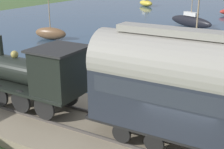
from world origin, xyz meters
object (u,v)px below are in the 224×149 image
(sailboat_navy, at_px, (193,64))
(sailboat_yellow, at_px, (146,3))
(steam_locomotive, at_px, (39,73))
(sailboat_black, at_px, (191,21))
(rowboat_off_pier, at_px, (118,61))
(sailboat_brown, at_px, (51,33))

(sailboat_navy, height_order, sailboat_yellow, sailboat_yellow)
(steam_locomotive, relative_size, sailboat_black, 0.59)
(sailboat_navy, distance_m, rowboat_off_pier, 5.57)
(sailboat_brown, distance_m, sailboat_yellow, 31.28)
(steam_locomotive, xyz_separation_m, sailboat_brown, (13.78, 11.17, -1.66))
(sailboat_yellow, xyz_separation_m, sailboat_black, (-17.24, -13.56, 0.12))
(sailboat_navy, relative_size, sailboat_black, 0.74)
(sailboat_navy, distance_m, sailboat_brown, 16.02)
(sailboat_black, bearing_deg, rowboat_off_pier, -153.48)
(steam_locomotive, xyz_separation_m, rowboat_off_pier, (9.65, 1.11, -2.09))
(sailboat_yellow, height_order, sailboat_black, sailboat_black)
(sailboat_yellow, height_order, rowboat_off_pier, sailboat_yellow)
(steam_locomotive, distance_m, rowboat_off_pier, 9.93)
(sailboat_navy, relative_size, sailboat_yellow, 0.87)
(sailboat_brown, relative_size, sailboat_black, 0.66)
(sailboat_yellow, relative_size, rowboat_off_pier, 3.55)
(steam_locomotive, height_order, rowboat_off_pier, steam_locomotive)
(sailboat_black, height_order, rowboat_off_pier, sailboat_black)
(steam_locomotive, height_order, sailboat_navy, sailboat_navy)
(rowboat_off_pier, bearing_deg, sailboat_brown, 59.00)
(steam_locomotive, height_order, sailboat_black, sailboat_black)
(rowboat_off_pier, bearing_deg, sailboat_yellow, 12.07)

